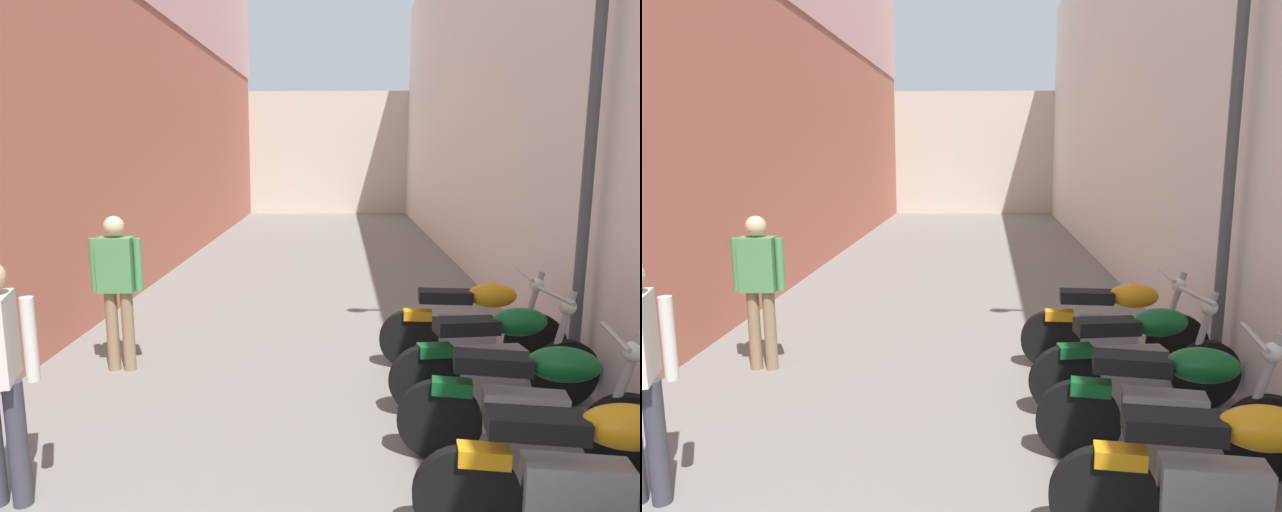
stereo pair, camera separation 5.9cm
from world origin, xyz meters
TOP-DOWN VIEW (x-y plane):
  - ground_plane at (0.00, 8.33)m, footprint 36.66×36.66m
  - building_left at (-2.88, 10.30)m, footprint 0.45×20.66m
  - building_right at (2.89, 10.33)m, footprint 0.45×20.66m
  - building_far_end at (0.00, 21.66)m, footprint 8.38×2.00m
  - motorcycle_third at (1.75, 3.48)m, footprint 1.85×0.58m
  - motorcycle_fourth at (1.75, 4.38)m, footprint 1.84×0.58m
  - motorcycle_fifth at (1.75, 5.31)m, footprint 1.84×0.58m
  - motorcycle_sixth at (1.75, 6.24)m, footprint 1.85×0.58m
  - pedestrian_further_down at (-1.79, 6.12)m, footprint 0.52×0.22m
  - street_lamp at (2.45, 5.70)m, footprint 0.79×0.18m

SIDE VIEW (x-z plane):
  - ground_plane at x=0.00m, z-range 0.00..0.00m
  - motorcycle_third at x=1.75m, z-range -0.02..1.02m
  - motorcycle_fourth at x=1.75m, z-range -0.02..1.02m
  - motorcycle_fifth at x=1.75m, z-range -0.02..1.02m
  - motorcycle_sixth at x=1.75m, z-range -0.02..1.02m
  - pedestrian_further_down at x=-1.79m, z-range 0.13..1.70m
  - building_far_end at x=0.00m, z-range 0.00..4.11m
  - street_lamp at x=2.45m, z-range 0.40..5.49m
  - building_right at x=2.89m, z-range 0.00..6.67m
  - building_left at x=-2.88m, z-range 0.04..8.06m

